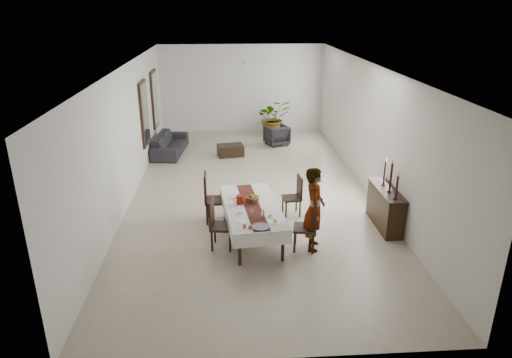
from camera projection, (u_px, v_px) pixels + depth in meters
The scene contains 87 objects.
floor at pixel (251, 191), 11.85m from camera, with size 6.00×12.00×0.00m, color #B3A78E.
ceiling at pixel (251, 65), 10.70m from camera, with size 6.00×12.00×0.02m, color silver.
wall_back at pixel (242, 89), 16.86m from camera, with size 6.00×0.02×3.20m, color silver.
wall_front at pixel (278, 258), 5.69m from camera, with size 6.00×0.02×3.20m, color silver.
wall_left at pixel (128, 134), 11.09m from camera, with size 0.02×12.00×3.20m, color silver.
wall_right at pixel (370, 129), 11.46m from camera, with size 0.02×12.00×3.20m, color silver.
dining_table_top at pixel (252, 207), 9.31m from camera, with size 0.93×2.23×0.05m, color black.
table_leg_fl at pixel (240, 250), 8.40m from camera, with size 0.06×0.06×0.65m, color black.
table_leg_fr at pixel (283, 246), 8.53m from camera, with size 0.06×0.06×0.65m, color black.
table_leg_bl at pixel (227, 203), 10.34m from camera, with size 0.06×0.06×0.65m, color black.
table_leg_br at pixel (262, 201), 10.47m from camera, with size 0.06×0.06×0.65m, color black.
tablecloth_top at pixel (252, 206), 9.30m from camera, with size 1.09×2.39×0.01m, color silver.
tablecloth_drape_left at pixel (226, 214), 9.26m from camera, with size 0.01×2.39×0.28m, color white.
tablecloth_drape_right at pixel (278, 210), 9.44m from camera, with size 0.01×2.39×0.28m, color silver.
tablecloth_drape_near at pixel (263, 240), 8.25m from camera, with size 1.09×0.01×0.28m, color white.
tablecloth_drape_far at pixel (243, 190), 10.44m from camera, with size 1.09×0.01×0.28m, color silver.
table_runner at pixel (252, 206), 9.30m from camera, with size 0.32×2.32×0.00m, color #5D241A.
red_pitcher at pixel (240, 200), 9.36m from camera, with size 0.14×0.14×0.19m, color maroon.
pitcher_handle at pixel (236, 200), 9.34m from camera, with size 0.11×0.11×0.02m, color maroon.
wine_glass_near at pixel (263, 214), 8.73m from camera, with size 0.06×0.06×0.16m, color silver.
wine_glass_mid at pixel (252, 213), 8.79m from camera, with size 0.06×0.06×0.16m, color white.
wine_glass_far at pixel (254, 201), 9.32m from camera, with size 0.06×0.06×0.16m, color silver.
teacup_right at pixel (271, 215), 8.82m from camera, with size 0.08×0.08×0.06m, color white.
saucer_right at pixel (271, 216), 8.83m from camera, with size 0.14×0.14×0.01m, color white.
teacup_left at pixel (241, 212), 8.95m from camera, with size 0.08×0.08×0.06m, color white.
saucer_left at pixel (241, 213), 8.95m from camera, with size 0.14×0.14×0.01m, color white.
plate_near_right at pixel (275, 222), 8.58m from camera, with size 0.22×0.22×0.01m, color white.
bread_near_right at pixel (275, 221), 8.57m from camera, with size 0.08×0.08×0.08m, color #D8BF69.
plate_near_left at pixel (243, 221), 8.61m from camera, with size 0.22×0.22×0.01m, color white.
plate_far_left at pixel (234, 197), 9.72m from camera, with size 0.22×0.22×0.01m, color silver.
serving_tray at pixel (261, 227), 8.40m from camera, with size 0.33×0.33×0.02m, color #38383C.
jam_jar_a at pixel (250, 227), 8.33m from camera, with size 0.06×0.06×0.07m, color #8E3C14.
jam_jar_b at pixel (244, 226), 8.37m from camera, with size 0.06×0.06×0.07m, color #895613.
fruit_basket at pixel (252, 199), 9.50m from camera, with size 0.28×0.28×0.09m, color brown.
fruit_red at pixel (253, 195), 9.50m from camera, with size 0.08×0.08×0.08m, color #9F110F.
fruit_green at pixel (250, 196), 9.50m from camera, with size 0.07×0.07×0.07m, color #477322.
fruit_yellow at pixel (253, 197), 9.43m from camera, with size 0.08×0.08×0.08m, color gold.
chair_right_near_seat at pixel (305, 228), 8.92m from camera, with size 0.44×0.44×0.05m, color black.
chair_right_near_leg_fl at pixel (313, 244), 8.82m from camera, with size 0.04×0.04×0.43m, color black.
chair_right_near_leg_fr at pixel (313, 235), 9.15m from camera, with size 0.04×0.04×0.43m, color black.
chair_right_near_leg_bl at pixel (295, 243), 8.86m from camera, with size 0.04×0.04×0.43m, color black.
chair_right_near_leg_br at pixel (296, 234), 9.19m from camera, with size 0.04×0.04×0.43m, color black.
chair_right_near_back at pixel (315, 215), 8.79m from camera, with size 0.44×0.04×0.56m, color black.
chair_right_far_seat at pixel (292, 198), 10.39m from camera, with size 0.40×0.40×0.04m, color black.
chair_right_far_leg_fl at pixel (300, 209), 10.35m from camera, with size 0.04×0.04×0.39m, color black.
chair_right_far_leg_fr at pixel (296, 203), 10.65m from camera, with size 0.04×0.04×0.39m, color black.
chair_right_far_leg_bl at pixel (286, 210), 10.30m from camera, with size 0.04×0.04×0.39m, color black.
chair_right_far_leg_br at pixel (283, 204), 10.59m from camera, with size 0.04×0.04×0.39m, color black.
chair_right_far_back at pixel (300, 187), 10.32m from camera, with size 0.40×0.04×0.50m, color black.
chair_left_near_seat at pixel (222, 226), 8.98m from camera, with size 0.44×0.44×0.05m, color black.
chair_left_near_leg_fl at pixel (215, 233), 9.24m from camera, with size 0.04×0.04×0.43m, color black.
chair_left_near_leg_fr at pixel (212, 241), 8.91m from camera, with size 0.04×0.04×0.43m, color black.
chair_left_near_leg_bl at pixel (232, 233), 9.22m from camera, with size 0.04×0.04×0.43m, color black.
chair_left_near_leg_br at pixel (230, 242), 8.89m from camera, with size 0.04×0.04×0.43m, color black.
chair_left_near_back at pixel (212, 212), 8.88m from camera, with size 0.44×0.04×0.56m, color black.
chair_left_far_seat at pixel (216, 200), 10.07m from camera, with size 0.47×0.47×0.05m, color black.
chair_left_far_leg_fl at pixel (208, 208), 10.33m from camera, with size 0.05×0.05×0.47m, color black.
chair_left_far_leg_fr at pixel (207, 215), 9.97m from camera, with size 0.05×0.05×0.47m, color black.
chair_left_far_leg_bl at pixel (225, 207), 10.36m from camera, with size 0.05×0.05×0.47m, color black.
chair_left_far_leg_br at pixel (225, 215), 10.00m from camera, with size 0.05×0.05×0.47m, color black.
chair_left_far_back at pixel (205, 187), 9.94m from camera, with size 0.47×0.04×0.60m, color black.
woman at pixel (314, 209), 8.83m from camera, with size 0.62×0.40×1.69m, color gray.
sideboard_body at pixel (385, 208), 9.87m from camera, with size 0.37×1.39×0.84m, color black.
sideboard_top at pixel (387, 190), 9.71m from camera, with size 0.41×1.45×0.03m, color black.
candlestick_near_base at pixel (396, 198), 9.23m from camera, with size 0.09×0.09×0.03m, color black.
candlestick_near_shaft at pixel (397, 187), 9.14m from camera, with size 0.05×0.05×0.46m, color black.
candlestick_near_candle at pixel (398, 174), 9.04m from camera, with size 0.03×0.03×0.07m, color beige.
candlestick_mid_base at pixel (389, 191), 9.57m from camera, with size 0.09×0.09×0.03m, color black.
candlestick_mid_shaft at pixel (391, 177), 9.46m from camera, with size 0.05×0.05×0.60m, color black.
candlestick_mid_candle at pixel (393, 162), 9.34m from camera, with size 0.03×0.03×0.07m, color beige.
candlestick_far_base at pixel (384, 185), 9.92m from camera, with size 0.09×0.09×0.03m, color black.
candlestick_far_shaft at pixel (385, 173), 9.82m from camera, with size 0.05×0.05×0.51m, color black.
candlestick_far_candle at pixel (386, 160), 9.71m from camera, with size 0.03×0.03×0.07m, color white.
sofa at pixel (170, 144), 14.76m from camera, with size 2.13×0.83×0.62m, color #262429.
armchair at pixel (277, 135), 15.63m from camera, with size 0.71×0.73×0.67m, color #27252A.
coffee_table at pixel (230, 150), 14.55m from camera, with size 0.80×0.53×0.36m, color black.
potted_plant at pixel (273, 118), 16.63m from camera, with size 1.20×1.04×1.33m, color #275120.
mirror_frame_near at pixel (144, 113), 13.14m from camera, with size 0.06×1.05×1.85m, color black.
mirror_glass_near at pixel (146, 113), 13.14m from camera, with size 0.01×0.90×1.70m, color silver.
mirror_frame_far at pixel (155, 99), 15.09m from camera, with size 0.06×1.05×1.85m, color black.
mirror_glass_far at pixel (156, 99), 15.09m from camera, with size 0.01×0.90×1.70m, color white.
fan_rod at pixel (245, 56), 13.52m from camera, with size 0.04×0.04×0.20m, color white.
fan_hub at pixel (245, 63), 13.60m from camera, with size 0.16×0.16×0.08m, color silver.
fan_blade_n at pixel (245, 61), 13.92m from camera, with size 0.10×0.55×0.01m, color silver.
fan_blade_s at pixel (246, 64), 13.27m from camera, with size 0.10×0.55×0.01m, color white.
fan_blade_e at pixel (257, 63), 13.62m from camera, with size 0.55×0.10×0.01m, color silver.
fan_blade_w at pixel (234, 63), 13.58m from camera, with size 0.55×0.10×0.01m, color silver.
Camera 1 is at (-0.61, -10.92, 4.57)m, focal length 32.00 mm.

